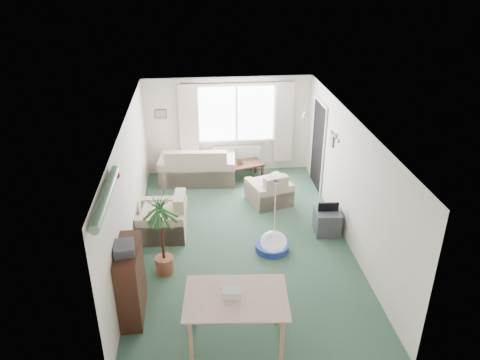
{
  "coord_description": "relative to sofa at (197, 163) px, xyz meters",
  "views": [
    {
      "loc": [
        -0.77,
        -7.53,
        4.99
      ],
      "look_at": [
        0.0,
        0.3,
        1.15
      ],
      "focal_mm": 35.0,
      "sensor_mm": 36.0,
      "label": 1
    }
  ],
  "objects": [
    {
      "name": "curtain_left",
      "position": [
        -0.16,
        0.38,
        0.82
      ],
      "size": [
        0.45,
        0.08,
        2.0
      ],
      "primitive_type": "cube",
      "color": "beige"
    },
    {
      "name": "photo_frame",
      "position": [
        1.02,
        -0.07,
        0.04
      ],
      "size": [
        0.12,
        0.03,
        0.16
      ],
      "primitive_type": "cube",
      "rotation": [
        0.0,
        0.0,
        0.06
      ],
      "color": "brown",
      "rests_on": "coffee_table"
    },
    {
      "name": "sofa",
      "position": [
        0.0,
        0.0,
        0.0
      ],
      "size": [
        1.86,
        1.08,
        0.9
      ],
      "primitive_type": "cube",
      "rotation": [
        0.0,
        0.0,
        3.07
      ],
      "color": "beige",
      "rests_on": "ground"
    },
    {
      "name": "wall_picture_right",
      "position": [
        2.77,
        -1.55,
        1.1
      ],
      "size": [
        0.03,
        0.24,
        0.3
      ],
      "primitive_type": "cube",
      "color": "brown"
    },
    {
      "name": "curtain_rod",
      "position": [
        0.99,
        0.4,
        1.82
      ],
      "size": [
        2.6,
        0.03,
        0.03
      ],
      "primitive_type": "cube",
      "color": "black"
    },
    {
      "name": "wall_picture_back",
      "position": [
        -0.81,
        0.48,
        1.1
      ],
      "size": [
        0.28,
        0.03,
        0.22
      ],
      "primitive_type": "cube",
      "color": "brown"
    },
    {
      "name": "tv_cube",
      "position": [
        2.49,
        -2.61,
        -0.21
      ],
      "size": [
        0.51,
        0.55,
        0.48
      ],
      "primitive_type": "cube",
      "rotation": [
        0.0,
        0.0,
        -0.06
      ],
      "color": "#313236",
      "rests_on": "ground"
    },
    {
      "name": "bookshelf",
      "position": [
        -1.05,
        -4.56,
        0.14
      ],
      "size": [
        0.34,
        0.97,
        1.18
      ],
      "primitive_type": "cube",
      "rotation": [
        0.0,
        0.0,
        0.01
      ],
      "color": "black",
      "rests_on": "ground"
    },
    {
      "name": "pet_bed",
      "position": [
        1.32,
        -3.11,
        -0.39
      ],
      "size": [
        0.77,
        0.77,
        0.13
      ],
      "primitive_type": "cylinder",
      "rotation": [
        0.0,
        0.0,
        -0.27
      ],
      "color": "#262198",
      "rests_on": "ground"
    },
    {
      "name": "armchair_left",
      "position": [
        -0.71,
        -2.34,
        -0.02
      ],
      "size": [
        0.96,
        1.01,
        0.85
      ],
      "primitive_type": "cube",
      "rotation": [
        0.0,
        0.0,
        -1.63
      ],
      "color": "beige",
      "rests_on": "ground"
    },
    {
      "name": "pendant_lamp",
      "position": [
        0.99,
        -5.05,
        1.03
      ],
      "size": [
        0.36,
        0.36,
        0.36
      ],
      "primitive_type": "sphere",
      "color": "white"
    },
    {
      "name": "armchair_corner",
      "position": [
        1.54,
        -1.28,
        -0.07
      ],
      "size": [
        1.04,
        1.01,
        0.75
      ],
      "primitive_type": "cube",
      "rotation": [
        0.0,
        0.0,
        3.46
      ],
      "color": "beige",
      "rests_on": "ground"
    },
    {
      "name": "dining_table",
      "position": [
        0.45,
        -5.35,
        -0.04
      ],
      "size": [
        1.36,
        0.96,
        0.81
      ],
      "primitive_type": "cube",
      "rotation": [
        0.0,
        0.0,
        -0.08
      ],
      "color": "#AB785D",
      "rests_on": "ground"
    },
    {
      "name": "radiator",
      "position": [
        0.99,
        0.44,
        -0.05
      ],
      "size": [
        1.2,
        0.1,
        0.55
      ],
      "primitive_type": "cube",
      "color": "white"
    },
    {
      "name": "coffee_table",
      "position": [
        1.12,
        -0.03,
        -0.25
      ],
      "size": [
        1.01,
        0.74,
        0.4
      ],
      "primitive_type": "cube",
      "rotation": [
        0.0,
        0.0,
        0.3
      ],
      "color": "black",
      "rests_on": "ground"
    },
    {
      "name": "bauble_cluster_a",
      "position": [
        2.09,
        -1.85,
        1.77
      ],
      "size": [
        0.2,
        0.2,
        0.2
      ],
      "primitive_type": "sphere",
      "color": "silver"
    },
    {
      "name": "houseplant",
      "position": [
        -0.63,
        -3.58,
        0.34
      ],
      "size": [
        0.82,
        0.82,
        1.58
      ],
      "primitive_type": "cylinder",
      "rotation": [
        0.0,
        0.0,
        -0.24
      ],
      "color": "#1E582F",
      "rests_on": "ground"
    },
    {
      "name": "doorway",
      "position": [
        2.77,
        -0.55,
        0.55
      ],
      "size": [
        0.03,
        0.95,
        2.0
      ],
      "primitive_type": "cube",
      "color": "black"
    },
    {
      "name": "hifi_box",
      "position": [
        -1.07,
        -4.67,
        0.8
      ],
      "size": [
        0.32,
        0.38,
        0.14
      ],
      "primitive_type": "cube",
      "rotation": [
        0.0,
        0.0,
        0.13
      ],
      "color": "#3B3A3F",
      "rests_on": "bookshelf"
    },
    {
      "name": "curtain_right",
      "position": [
        2.14,
        0.38,
        0.82
      ],
      "size": [
        0.45,
        0.08,
        2.0
      ],
      "primitive_type": "cube",
      "color": "beige"
    },
    {
      "name": "window",
      "position": [
        0.99,
        0.48,
        1.05
      ],
      "size": [
        1.8,
        0.03,
        1.3
      ],
      "primitive_type": "cube",
      "color": "white"
    },
    {
      "name": "ground",
      "position": [
        0.79,
        -2.75,
        -0.45
      ],
      "size": [
        6.5,
        6.5,
        0.0
      ],
      "primitive_type": "plane",
      "color": "#2E4E3B"
    },
    {
      "name": "bauble_cluster_b",
      "position": [
        2.39,
        -3.05,
        1.77
      ],
      "size": [
        0.2,
        0.2,
        0.2
      ],
      "primitive_type": "sphere",
      "color": "silver"
    },
    {
      "name": "gift_box",
      "position": [
        0.4,
        -5.31,
        0.42
      ],
      "size": [
        0.27,
        0.21,
        0.12
      ],
      "primitive_type": "cube",
      "rotation": [
        0.0,
        0.0,
        -0.15
      ],
      "color": "silver",
      "rests_on": "dining_table"
    },
    {
      "name": "tinsel_garland",
      "position": [
        -1.13,
        -5.05,
        1.83
      ],
      "size": [
        1.6,
        1.6,
        0.12
      ],
      "primitive_type": "cylinder",
      "color": "#196626"
    }
  ]
}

